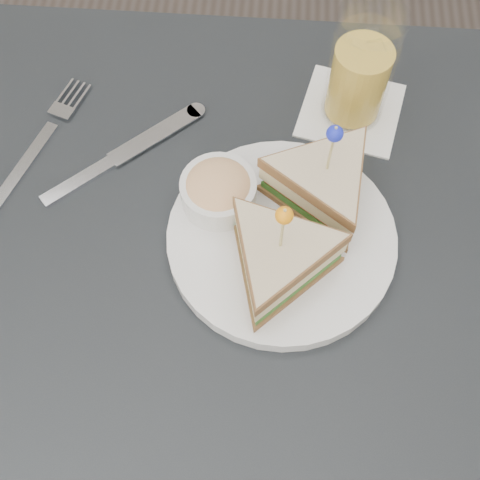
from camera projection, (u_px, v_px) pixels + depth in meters
name	position (u px, v px, depth m)	size (l,w,h in m)	color
ground_plane	(235.00, 406.00, 1.36)	(3.50, 3.50, 0.00)	#3F3833
table	(232.00, 292.00, 0.76)	(0.80, 0.80, 0.75)	black
plate_meal	(289.00, 222.00, 0.67)	(0.32, 0.32, 0.16)	white
cutlery_fork	(44.00, 136.00, 0.77)	(0.09, 0.21, 0.01)	silver
cutlery_knife	(119.00, 157.00, 0.75)	(0.19, 0.18, 0.01)	silver
drink_set	(360.00, 73.00, 0.73)	(0.15, 0.15, 0.16)	white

